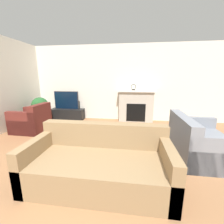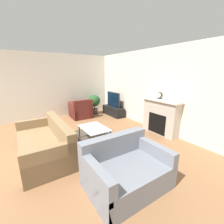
{
  "view_description": "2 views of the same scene",
  "coord_description": "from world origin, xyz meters",
  "px_view_note": "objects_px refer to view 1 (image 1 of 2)",
  "views": [
    {
      "loc": [
        0.75,
        -0.91,
        1.55
      ],
      "look_at": [
        0.21,
        2.97,
        0.65
      ],
      "focal_mm": 24.0,
      "sensor_mm": 36.0,
      "label": 1
    },
    {
      "loc": [
        3.86,
        0.64,
        1.95
      ],
      "look_at": [
        0.4,
        2.89,
        0.83
      ],
      "focal_mm": 24.0,
      "sensor_mm": 36.0,
      "label": 2
    }
  ],
  "objects_px": {
    "couch_sectional": "(100,164)",
    "couch_loveseat": "(199,143)",
    "potted_plant": "(40,107)",
    "coffee_table": "(110,129)",
    "mantel_clock": "(133,87)",
    "tv": "(67,100)",
    "armchair_by_window": "(32,121)"
  },
  "relations": [
    {
      "from": "armchair_by_window",
      "to": "couch_loveseat",
      "type": "bearing_deg",
      "value": 79.89
    },
    {
      "from": "tv",
      "to": "couch_sectional",
      "type": "relative_size",
      "value": 0.44
    },
    {
      "from": "couch_sectional",
      "to": "coffee_table",
      "type": "height_order",
      "value": "couch_sectional"
    },
    {
      "from": "couch_loveseat",
      "to": "mantel_clock",
      "type": "distance_m",
      "value": 2.88
    },
    {
      "from": "tv",
      "to": "potted_plant",
      "type": "bearing_deg",
      "value": -137.27
    },
    {
      "from": "coffee_table",
      "to": "potted_plant",
      "type": "distance_m",
      "value": 2.91
    },
    {
      "from": "couch_sectional",
      "to": "coffee_table",
      "type": "relative_size",
      "value": 2.18
    },
    {
      "from": "coffee_table",
      "to": "mantel_clock",
      "type": "distance_m",
      "value": 2.29
    },
    {
      "from": "couch_sectional",
      "to": "potted_plant",
      "type": "xyz_separation_m",
      "value": [
        -2.65,
        2.62,
        0.28
      ]
    },
    {
      "from": "couch_sectional",
      "to": "potted_plant",
      "type": "distance_m",
      "value": 3.73
    },
    {
      "from": "tv",
      "to": "mantel_clock",
      "type": "height_order",
      "value": "mantel_clock"
    },
    {
      "from": "couch_loveseat",
      "to": "coffee_table",
      "type": "xyz_separation_m",
      "value": [
        -1.86,
        0.32,
        0.08
      ]
    },
    {
      "from": "tv",
      "to": "potted_plant",
      "type": "xyz_separation_m",
      "value": [
        -0.67,
        -0.62,
        -0.16
      ]
    },
    {
      "from": "coffee_table",
      "to": "potted_plant",
      "type": "height_order",
      "value": "potted_plant"
    },
    {
      "from": "couch_sectional",
      "to": "couch_loveseat",
      "type": "bearing_deg",
      "value": 28.77
    },
    {
      "from": "couch_loveseat",
      "to": "mantel_clock",
      "type": "relative_size",
      "value": 6.59
    },
    {
      "from": "coffee_table",
      "to": "mantel_clock",
      "type": "relative_size",
      "value": 4.58
    },
    {
      "from": "tv",
      "to": "potted_plant",
      "type": "distance_m",
      "value": 0.93
    },
    {
      "from": "armchair_by_window",
      "to": "couch_sectional",
      "type": "bearing_deg",
      "value": 54.22
    },
    {
      "from": "couch_loveseat",
      "to": "armchair_by_window",
      "type": "xyz_separation_m",
      "value": [
        -4.25,
        0.87,
        0.01
      ]
    },
    {
      "from": "tv",
      "to": "couch_loveseat",
      "type": "distance_m",
      "value": 4.42
    },
    {
      "from": "armchair_by_window",
      "to": "coffee_table",
      "type": "distance_m",
      "value": 2.46
    },
    {
      "from": "couch_loveseat",
      "to": "potted_plant",
      "type": "bearing_deg",
      "value": 69.9
    },
    {
      "from": "couch_sectional",
      "to": "coffee_table",
      "type": "bearing_deg",
      "value": 92.34
    },
    {
      "from": "couch_sectional",
      "to": "potted_plant",
      "type": "relative_size",
      "value": 2.26
    },
    {
      "from": "mantel_clock",
      "to": "potted_plant",
      "type": "bearing_deg",
      "value": -166.59
    },
    {
      "from": "couch_sectional",
      "to": "couch_loveseat",
      "type": "relative_size",
      "value": 1.51
    },
    {
      "from": "couch_sectional",
      "to": "couch_loveseat",
      "type": "distance_m",
      "value": 2.06
    },
    {
      "from": "tv",
      "to": "couch_loveseat",
      "type": "relative_size",
      "value": 0.67
    },
    {
      "from": "tv",
      "to": "armchair_by_window",
      "type": "xyz_separation_m",
      "value": [
        -0.47,
        -1.38,
        -0.43
      ]
    },
    {
      "from": "coffee_table",
      "to": "tv",
      "type": "bearing_deg",
      "value": 134.82
    },
    {
      "from": "couch_sectional",
      "to": "coffee_table",
      "type": "distance_m",
      "value": 1.31
    }
  ]
}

